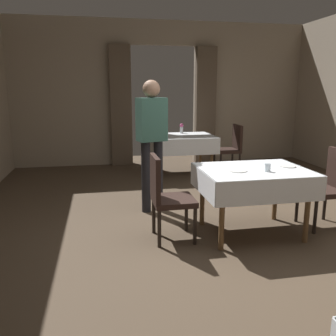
# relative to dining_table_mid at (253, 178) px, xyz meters

# --- Properties ---
(ground) EXTENTS (10.08, 10.08, 0.00)m
(ground) POSITION_rel_dining_table_mid_xyz_m (-0.27, -0.06, -0.65)
(ground) COLOR #4C3D2D
(wall_back) EXTENTS (6.40, 0.27, 3.00)m
(wall_back) POSITION_rel_dining_table_mid_xyz_m (-0.27, 4.12, 0.86)
(wall_back) COLOR gray
(wall_back) RESTS_ON ground
(dining_table_mid) EXTENTS (1.18, 0.93, 0.75)m
(dining_table_mid) POSITION_rel_dining_table_mid_xyz_m (0.00, 0.00, 0.00)
(dining_table_mid) COLOR brown
(dining_table_mid) RESTS_ON ground
(dining_table_far) EXTENTS (1.21, 0.99, 0.75)m
(dining_table_far) POSITION_rel_dining_table_mid_xyz_m (-0.13, 2.92, -0.00)
(dining_table_far) COLOR brown
(dining_table_far) RESTS_ON ground
(chair_mid_right) EXTENTS (0.44, 0.44, 0.93)m
(chair_mid_right) POSITION_rel_dining_table_mid_xyz_m (0.98, 0.03, -0.14)
(chair_mid_right) COLOR black
(chair_mid_right) RESTS_ON ground
(chair_mid_left) EXTENTS (0.44, 0.44, 0.93)m
(chair_mid_left) POSITION_rel_dining_table_mid_xyz_m (-0.98, 0.02, -0.14)
(chair_mid_left) COLOR black
(chair_mid_left) RESTS_ON ground
(chair_far_right) EXTENTS (0.44, 0.44, 0.93)m
(chair_far_right) POSITION_rel_dining_table_mid_xyz_m (0.86, 2.89, -0.14)
(chair_far_right) COLOR black
(chair_far_right) RESTS_ON ground
(plate_mid_a) EXTENTS (0.20, 0.20, 0.01)m
(plate_mid_a) POSITION_rel_dining_table_mid_xyz_m (-0.21, -0.07, 0.11)
(plate_mid_a) COLOR white
(plate_mid_a) RESTS_ON dining_table_mid
(glass_mid_b) EXTENTS (0.07, 0.07, 0.09)m
(glass_mid_b) POSITION_rel_dining_table_mid_xyz_m (0.09, -0.15, 0.14)
(glass_mid_b) COLOR silver
(glass_mid_b) RESTS_ON dining_table_mid
(plate_mid_c) EXTENTS (0.18, 0.18, 0.01)m
(plate_mid_c) POSITION_rel_dining_table_mid_xyz_m (0.43, 0.03, 0.11)
(plate_mid_c) COLOR white
(plate_mid_c) RESTS_ON dining_table_mid
(flower_vase_far) EXTENTS (0.07, 0.07, 0.19)m
(flower_vase_far) POSITION_rel_dining_table_mid_xyz_m (-0.06, 3.24, 0.20)
(flower_vase_far) COLOR silver
(flower_vase_far) RESTS_ON dining_table_far
(plate_far_b) EXTENTS (0.18, 0.18, 0.01)m
(plate_far_b) POSITION_rel_dining_table_mid_xyz_m (-0.29, 2.57, 0.11)
(plate_far_b) COLOR white
(plate_far_b) RESTS_ON dining_table_far
(person_waiter_by_doorway) EXTENTS (0.41, 0.31, 1.72)m
(person_waiter_by_doorway) POSITION_rel_dining_table_mid_xyz_m (-0.99, 0.96, 0.37)
(person_waiter_by_doorway) COLOR black
(person_waiter_by_doorway) RESTS_ON ground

